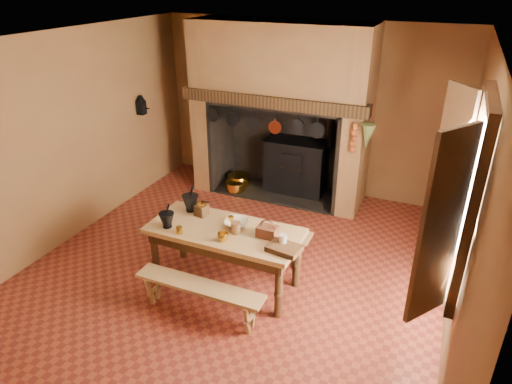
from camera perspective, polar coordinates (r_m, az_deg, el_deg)
floor at (r=5.95m, az=-2.45°, el=-9.49°), size 5.50×5.50×0.00m
ceiling at (r=4.89m, az=-3.09°, el=18.33°), size 5.50×5.50×0.00m
back_wall at (r=7.69m, az=6.39°, el=10.35°), size 5.00×0.02×2.80m
wall_left at (r=6.69m, az=-22.51°, el=6.12°), size 0.02×5.50×2.80m
wall_right at (r=4.81m, az=25.14°, el=-1.85°), size 0.02×5.50×2.80m
wall_front at (r=3.37m, az=-24.27°, el=-14.16°), size 5.00×0.02×2.80m
chimney_breast at (r=7.28m, az=3.17°, el=12.93°), size 2.95×0.96×2.80m
iron_range at (r=7.73m, az=5.08°, el=3.30°), size 1.12×0.55×1.60m
hearth_pans at (r=8.03m, az=-2.37°, el=1.27°), size 0.51×0.62×0.20m
hanging_pans at (r=6.96m, az=1.31°, el=8.50°), size 1.92×0.29×0.27m
onion_string at (r=6.59m, az=12.16°, el=6.63°), size 0.12×0.10×0.46m
herb_bunch at (r=6.54m, az=13.74°, el=6.79°), size 0.20×0.20×0.35m
window at (r=4.32m, az=23.86°, el=-0.26°), size 0.39×1.75×1.76m
wall_coffee_mill at (r=7.70m, az=-14.18°, el=10.66°), size 0.23×0.16×0.31m
work_table at (r=5.33m, az=-3.93°, el=-5.74°), size 1.78×0.79×0.77m
bench_front at (r=5.08m, az=-7.07°, el=-12.34°), size 1.48×0.26×0.42m
bench_back at (r=6.01m, az=-0.91°, el=-5.05°), size 1.67×0.29×0.47m
mortar_large at (r=5.65m, az=-8.19°, el=-1.28°), size 0.21×0.21×0.35m
mortar_small at (r=5.35m, az=-11.09°, el=-3.36°), size 0.18×0.18×0.30m
coffee_grinder at (r=5.55m, az=-6.84°, el=-2.16°), size 0.19×0.15×0.21m
brass_mug_a at (r=5.22m, az=-9.57°, el=-4.73°), size 0.10×0.10×0.09m
brass_mug_b at (r=5.38m, az=-3.14°, el=-3.42°), size 0.08×0.08×0.08m
mixing_bowl at (r=5.31m, az=-2.45°, el=-3.88°), size 0.35×0.35×0.07m
stoneware_crock at (r=5.15m, az=-2.54°, el=-4.50°), size 0.12×0.12×0.13m
glass_jar at (r=4.90m, az=3.39°, el=-6.10°), size 0.11×0.11×0.15m
wicker_basket at (r=5.08m, az=1.43°, el=-4.89°), size 0.23×0.16×0.21m
wooden_tray at (r=4.87m, az=3.55°, el=-7.04°), size 0.38×0.30×0.06m
brass_cup at (r=5.03m, az=-4.16°, el=-5.61°), size 0.14×0.14×0.10m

